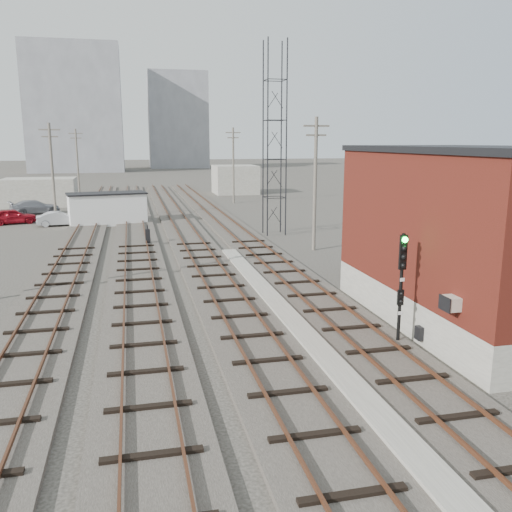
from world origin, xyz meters
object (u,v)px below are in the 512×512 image
object	(u,v)px
signal_mast	(402,280)
car_grey	(35,207)
car_red	(12,216)
site_trailer	(107,208)
switch_stand	(148,236)
car_silver	(59,219)

from	to	relation	value
signal_mast	car_grey	distance (m)	46.57
signal_mast	car_red	world-z (taller)	signal_mast
site_trailer	signal_mast	bearing A→B (deg)	-80.67
site_trailer	car_red	xyz separation A→B (m)	(-8.49, 2.24, -0.75)
site_trailer	car_red	distance (m)	8.81
switch_stand	car_grey	world-z (taller)	switch_stand
car_red	switch_stand	bearing A→B (deg)	-155.47
car_grey	site_trailer	bearing A→B (deg)	-160.96
car_grey	car_red	bearing A→B (deg)	152.63
signal_mast	switch_stand	bearing A→B (deg)	110.76
signal_mast	switch_stand	world-z (taller)	signal_mast
switch_stand	car_grey	size ratio (longest dim) A/B	0.29
car_silver	switch_stand	bearing A→B (deg)	-154.05
car_silver	site_trailer	bearing A→B (deg)	-99.62
car_red	car_grey	xyz separation A→B (m)	(0.84, 7.00, 0.01)
site_trailer	car_grey	world-z (taller)	site_trailer
car_red	car_grey	size ratio (longest dim) A/B	0.84
switch_stand	car_red	xyz separation A→B (m)	(-11.67, 13.32, 0.04)
car_grey	car_silver	bearing A→B (deg)	-179.71
site_trailer	car_red	bearing A→B (deg)	155.31
site_trailer	car_silver	distance (m)	4.28
car_silver	car_grey	size ratio (longest dim) A/B	0.78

